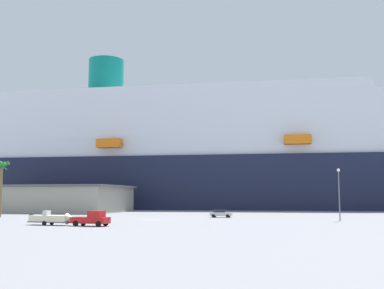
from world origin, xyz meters
The scene contains 8 objects.
ground_plane centered at (0.00, 30.00, 0.00)m, with size 600.00×600.00×0.00m, color gray.
cruise_ship centered at (-3.84, 75.17, 16.93)m, with size 302.27×57.21×61.46m.
terminal_building centered at (-42.65, 32.07, 3.65)m, with size 45.50×27.89×7.26m.
pickup_truck centered at (-2.16, -20.86, 1.04)m, with size 5.77×2.71×2.20m.
small_boat_on_trailer centered at (-8.66, -20.23, 0.96)m, with size 8.87×2.43×2.15m.
palm_tree centered at (-33.43, 0.65, 9.24)m, with size 3.68×3.36×11.72m.
street_lamp centered at (33.58, 2.27, 5.85)m, with size 0.56×0.56×9.15m.
parked_car_silver_sedan centered at (10.88, 11.08, 0.83)m, with size 4.43×2.10×1.58m.
Camera 1 is at (28.20, -82.63, 4.27)m, focal length 43.12 mm.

